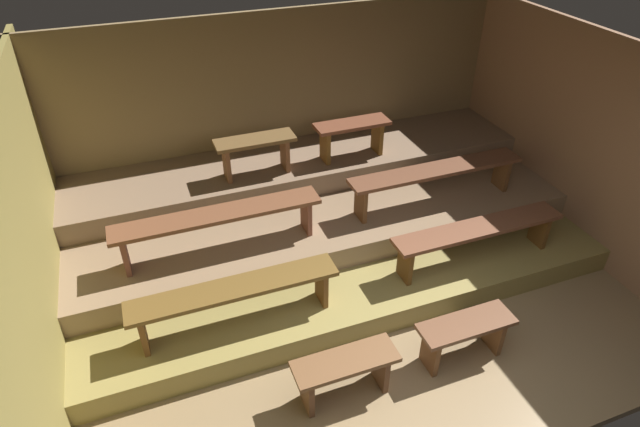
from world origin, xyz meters
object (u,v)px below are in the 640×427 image
at_px(bench_lower_left, 235,294).
at_px(bench_lower_right, 478,233).
at_px(bench_middle_right, 436,174).
at_px(bench_floor_left, 345,370).
at_px(bench_floor_right, 465,332).
at_px(bench_upper_right, 352,132).
at_px(bench_middle_left, 218,219).
at_px(bench_upper_left, 255,148).

distance_m(bench_lower_left, bench_lower_right, 2.61).
bearing_deg(bench_lower_right, bench_middle_right, 93.37).
bearing_deg(bench_lower_right, bench_floor_left, -154.20).
bearing_deg(bench_lower_right, bench_floor_right, -127.72).
bearing_deg(bench_floor_left, bench_middle_right, 43.30).
height_order(bench_lower_left, bench_upper_right, bench_upper_right).
bearing_deg(bench_floor_left, bench_lower_left, 127.72).
bearing_deg(bench_floor_right, bench_middle_left, 136.70).
bearing_deg(bench_floor_right, bench_upper_right, 89.76).
height_order(bench_floor_right, bench_lower_left, bench_lower_left).
bearing_deg(bench_lower_left, bench_middle_right, 17.87).
xyz_separation_m(bench_middle_right, bench_upper_left, (-1.86, 0.93, 0.22)).
xyz_separation_m(bench_floor_left, bench_middle_left, (-0.66, 1.75, 0.57)).
bearing_deg(bench_middle_right, bench_lower_right, -86.63).
relative_size(bench_floor_right, bench_middle_right, 0.43).
bearing_deg(bench_lower_left, bench_middle_left, 86.63).
height_order(bench_floor_left, bench_middle_right, bench_middle_right).
xyz_separation_m(bench_floor_left, bench_lower_left, (-0.71, 0.92, 0.30)).
distance_m(bench_floor_left, bench_lower_right, 2.13).
height_order(bench_floor_left, bench_upper_right, bench_upper_right).
xyz_separation_m(bench_lower_left, bench_upper_left, (0.70, 1.76, 0.49)).
bearing_deg(bench_upper_right, bench_upper_left, 180.00).
distance_m(bench_floor_right, bench_lower_left, 2.13).
bearing_deg(bench_floor_left, bench_floor_right, 0.00).
height_order(bench_floor_right, bench_middle_left, bench_middle_left).
bearing_deg(bench_middle_left, bench_lower_right, -17.87).
height_order(bench_upper_left, bench_upper_right, same).
distance_m(bench_floor_right, bench_lower_right, 1.20).
xyz_separation_m(bench_lower_left, bench_middle_left, (0.05, 0.83, 0.27)).
relative_size(bench_middle_right, bench_upper_right, 2.29).
height_order(bench_floor_left, bench_floor_right, same).
height_order(bench_floor_left, bench_middle_left, bench_middle_left).
relative_size(bench_lower_left, bench_lower_right, 1.00).
bearing_deg(bench_middle_right, bench_lower_left, -162.13).
distance_m(bench_lower_right, bench_middle_right, 0.87).
distance_m(bench_middle_left, bench_upper_right, 2.10).
relative_size(bench_lower_right, bench_middle_left, 0.92).
height_order(bench_lower_left, bench_middle_right, bench_middle_right).
bearing_deg(bench_lower_right, bench_upper_left, 137.41).
relative_size(bench_floor_left, bench_upper_left, 0.99).
distance_m(bench_upper_left, bench_upper_right, 1.21).
relative_size(bench_floor_right, bench_lower_right, 0.47).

